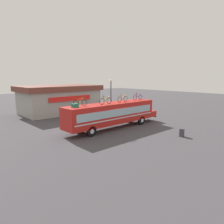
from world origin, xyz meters
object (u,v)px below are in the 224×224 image
object	(u,v)px
bus	(113,113)
rooftop_bicycle_4	(138,97)
rooftop_bicycle_2	(106,101)
rooftop_bicycle_1	(80,103)
rooftop_bicycle_3	(123,99)
trash_bin	(182,132)
street_lamp	(111,93)
luggage_bag_1	(75,105)

from	to	relation	value
bus	rooftop_bicycle_4	xyz separation A→B (m)	(4.54, 0.18, 1.57)
bus	rooftop_bicycle_4	distance (m)	4.80
bus	rooftop_bicycle_2	bearing A→B (deg)	-167.03
bus	rooftop_bicycle_1	distance (m)	4.60
rooftop_bicycle_3	rooftop_bicycle_1	bearing A→B (deg)	177.91
rooftop_bicycle_3	trash_bin	size ratio (longest dim) A/B	2.05
rooftop_bicycle_1	street_lamp	xyz separation A→B (m)	(9.08, 5.36, 0.16)
street_lamp	rooftop_bicycle_1	bearing A→B (deg)	-149.43
rooftop_bicycle_4	street_lamp	bearing A→B (deg)	87.69
bus	luggage_bag_1	size ratio (longest dim) A/B	20.65
bus	rooftop_bicycle_3	xyz separation A→B (m)	(1.58, 0.00, 1.55)
bus	rooftop_bicycle_1	bearing A→B (deg)	177.09
luggage_bag_1	street_lamp	size ratio (longest dim) A/B	0.12
rooftop_bicycle_1	rooftop_bicycle_2	xyz separation A→B (m)	(2.94, -0.54, 0.02)
rooftop_bicycle_3	trash_bin	bearing A→B (deg)	-80.18
rooftop_bicycle_1	rooftop_bicycle_3	xyz separation A→B (m)	(5.90, -0.22, -0.00)
bus	trash_bin	distance (m)	7.83
bus	rooftop_bicycle_4	bearing A→B (deg)	2.23
rooftop_bicycle_2	street_lamp	xyz separation A→B (m)	(6.14, 5.90, 0.14)
rooftop_bicycle_4	trash_bin	world-z (taller)	rooftop_bicycle_4
rooftop_bicycle_3	rooftop_bicycle_4	distance (m)	2.96
rooftop_bicycle_1	trash_bin	world-z (taller)	rooftop_bicycle_1
trash_bin	street_lamp	world-z (taller)	street_lamp
luggage_bag_1	street_lamp	distance (m)	11.25
rooftop_bicycle_2	rooftop_bicycle_4	bearing A→B (deg)	4.78
rooftop_bicycle_1	rooftop_bicycle_4	xyz separation A→B (m)	(8.86, -0.04, 0.01)
bus	rooftop_bicycle_4	size ratio (longest dim) A/B	7.74
bus	rooftop_bicycle_3	distance (m)	2.21
luggage_bag_1	trash_bin	bearing A→B (deg)	-42.62
luggage_bag_1	rooftop_bicycle_3	bearing A→B (deg)	-0.50
bus	street_lamp	xyz separation A→B (m)	(4.75, 5.58, 1.72)
rooftop_bicycle_4	street_lamp	world-z (taller)	street_lamp
street_lamp	luggage_bag_1	bearing A→B (deg)	-150.60
rooftop_bicycle_2	trash_bin	size ratio (longest dim) A/B	2.17
rooftop_bicycle_2	trash_bin	xyz separation A→B (m)	(4.20, -6.85, -2.95)
rooftop_bicycle_4	trash_bin	distance (m)	8.10
rooftop_bicycle_2	rooftop_bicycle_3	xyz separation A→B (m)	(2.96, 0.32, -0.02)
rooftop_bicycle_1	bus	bearing A→B (deg)	-2.91
rooftop_bicycle_1	rooftop_bicycle_4	size ratio (longest dim) A/B	0.98
bus	rooftop_bicycle_1	xyz separation A→B (m)	(-4.32, 0.22, 1.56)
rooftop_bicycle_2	street_lamp	bearing A→B (deg)	43.87
rooftop_bicycle_1	trash_bin	bearing A→B (deg)	-45.98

